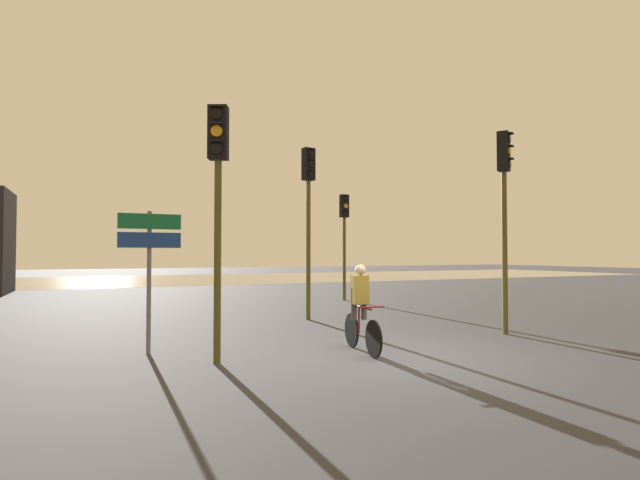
{
  "coord_description": "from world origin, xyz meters",
  "views": [
    {
      "loc": [
        -5.12,
        -7.33,
        1.81
      ],
      "look_at": [
        0.5,
        5.0,
        2.2
      ],
      "focal_mm": 28.0,
      "sensor_mm": 36.0,
      "label": 1
    }
  ],
  "objects_px": {
    "traffic_light_near_right": "(504,194)",
    "cyclist": "(361,307)",
    "traffic_light_center": "(309,201)",
    "direction_sign_post": "(149,255)",
    "traffic_light_near_left": "(218,184)",
    "traffic_light_far_right": "(344,226)"
  },
  "relations": [
    {
      "from": "traffic_light_near_right",
      "to": "cyclist",
      "type": "height_order",
      "value": "traffic_light_near_right"
    },
    {
      "from": "traffic_light_center",
      "to": "cyclist",
      "type": "height_order",
      "value": "traffic_light_center"
    },
    {
      "from": "traffic_light_far_right",
      "to": "direction_sign_post",
      "type": "xyz_separation_m",
      "value": [
        -8.11,
        -7.97,
        -1.12
      ]
    },
    {
      "from": "traffic_light_near_left",
      "to": "cyclist",
      "type": "distance_m",
      "value": 3.45
    },
    {
      "from": "traffic_light_center",
      "to": "traffic_light_far_right",
      "type": "bearing_deg",
      "value": -136.87
    },
    {
      "from": "cyclist",
      "to": "traffic_light_center",
      "type": "bearing_deg",
      "value": -94.35
    },
    {
      "from": "traffic_light_near_right",
      "to": "cyclist",
      "type": "bearing_deg",
      "value": -27.71
    },
    {
      "from": "traffic_light_center",
      "to": "traffic_light_near_right",
      "type": "height_order",
      "value": "traffic_light_center"
    },
    {
      "from": "traffic_light_near_right",
      "to": "cyclist",
      "type": "xyz_separation_m",
      "value": [
        -4.0,
        -0.42,
        -2.38
      ]
    },
    {
      "from": "direction_sign_post",
      "to": "traffic_light_far_right",
      "type": "bearing_deg",
      "value": -136.54
    },
    {
      "from": "direction_sign_post",
      "to": "traffic_light_near_right",
      "type": "bearing_deg",
      "value": 171.89
    },
    {
      "from": "traffic_light_near_right",
      "to": "direction_sign_post",
      "type": "distance_m",
      "value": 7.81
    },
    {
      "from": "direction_sign_post",
      "to": "cyclist",
      "type": "xyz_separation_m",
      "value": [
        3.62,
        -1.36,
        -0.97
      ]
    },
    {
      "from": "traffic_light_near_left",
      "to": "traffic_light_center",
      "type": "relative_size",
      "value": 0.9
    },
    {
      "from": "traffic_light_near_right",
      "to": "direction_sign_post",
      "type": "bearing_deg",
      "value": -40.77
    },
    {
      "from": "traffic_light_center",
      "to": "direction_sign_post",
      "type": "relative_size",
      "value": 1.84
    },
    {
      "from": "traffic_light_center",
      "to": "direction_sign_post",
      "type": "distance_m",
      "value": 5.73
    },
    {
      "from": "traffic_light_near_left",
      "to": "traffic_light_far_right",
      "type": "height_order",
      "value": "traffic_light_near_left"
    },
    {
      "from": "traffic_light_near_left",
      "to": "traffic_light_center",
      "type": "distance_m",
      "value": 5.74
    },
    {
      "from": "traffic_light_far_right",
      "to": "direction_sign_post",
      "type": "bearing_deg",
      "value": 40.4
    },
    {
      "from": "traffic_light_near_right",
      "to": "cyclist",
      "type": "relative_size",
      "value": 2.71
    },
    {
      "from": "traffic_light_near_left",
      "to": "traffic_light_near_right",
      "type": "xyz_separation_m",
      "value": [
        6.68,
        0.36,
        0.21
      ]
    }
  ]
}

